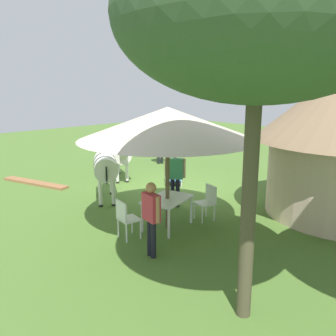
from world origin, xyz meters
TOP-DOWN VIEW (x-y plane):
  - ground_plane at (0.00, 0.00)m, footprint 36.00×36.00m
  - shade_umbrella at (2.19, 2.29)m, footprint 4.13×4.13m
  - patio_dining_table at (2.19, 2.29)m, footprint 1.40×1.14m
  - patio_chair_near_lawn at (3.32, 2.14)m, footprint 0.48×0.49m
  - patio_chair_near_hut at (1.09, 2.61)m, footprint 0.53×0.54m
  - guest_beside_umbrella at (0.97, 1.31)m, footprint 0.44×0.47m
  - guest_behind_table at (3.47, 3.18)m, footprint 0.26×0.55m
  - standing_watcher at (-2.50, -3.15)m, footprint 0.54×0.42m
  - striped_lounge_chair at (-0.60, -0.37)m, footprint 0.93×0.95m
  - zebra_nearest_camera at (0.32, -2.31)m, footprint 1.23×2.23m
  - zebra_by_umbrella at (2.03, -0.56)m, footprint 1.42×1.95m
  - acacia_tree_behind_hut at (3.70, 5.58)m, footprint 3.75×3.75m
  - brick_patio_kerb at (2.87, -3.71)m, footprint 1.21×2.77m

SIDE VIEW (x-z plane):
  - ground_plane at x=0.00m, z-range 0.00..0.00m
  - brick_patio_kerb at x=2.87m, z-range 0.00..0.08m
  - striped_lounge_chair at x=-0.60m, z-range -0.06..0.57m
  - patio_chair_near_lawn at x=3.32m, z-range 0.07..0.97m
  - patio_chair_near_hut at x=1.09m, z-range 0.07..0.97m
  - patio_dining_table at x=2.19m, z-range 0.28..1.02m
  - guest_behind_table at x=3.47m, z-range 0.16..1.71m
  - zebra_nearest_camera at x=0.32m, z-range 0.22..1.72m
  - guest_beside_umbrella at x=0.97m, z-range 0.17..1.80m
  - standing_watcher at x=-2.50m, z-range 0.17..1.89m
  - zebra_by_umbrella at x=2.03m, z-range 0.25..1.84m
  - shade_umbrella at x=2.19m, z-range 1.08..3.98m
  - acacia_tree_behind_hut at x=3.70m, z-range 1.56..6.95m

